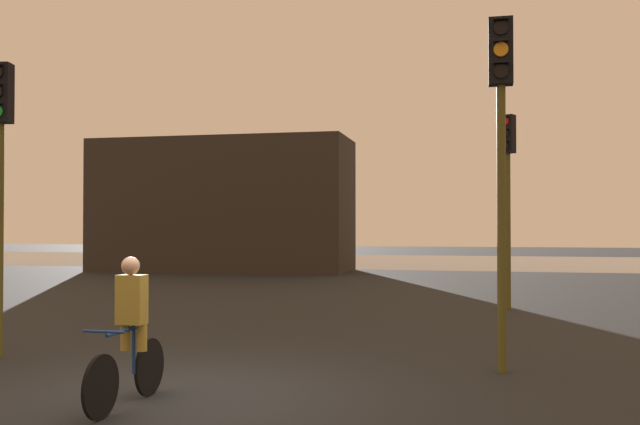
% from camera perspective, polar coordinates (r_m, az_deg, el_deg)
% --- Properties ---
extents(ground_plane, '(120.00, 120.00, 0.00)m').
position_cam_1_polar(ground_plane, '(8.59, -10.77, -14.22)').
color(ground_plane, black).
extents(water_strip, '(80.00, 16.00, 0.01)m').
position_cam_1_polar(water_strip, '(39.50, 7.58, -3.89)').
color(water_strip, slate).
rests_on(water_strip, ground).
extents(distant_building, '(11.04, 4.00, 5.67)m').
position_cam_1_polar(distant_building, '(31.23, -7.79, 0.56)').
color(distant_building, '#2D2823').
rests_on(distant_building, ground).
extents(traffic_light_near_left, '(0.36, 0.38, 4.40)m').
position_cam_1_polar(traffic_light_near_left, '(11.71, -24.24, 4.42)').
color(traffic_light_near_left, '#4C4719').
rests_on(traffic_light_near_left, ground).
extents(traffic_light_near_right, '(0.32, 0.34, 4.75)m').
position_cam_1_polar(traffic_light_near_right, '(9.93, 14.29, 6.65)').
color(traffic_light_near_right, '#4C4719').
rests_on(traffic_light_near_right, ground).
extents(traffic_light_far_right, '(0.40, 0.42, 4.56)m').
position_cam_1_polar(traffic_light_far_right, '(17.29, 14.78, 2.97)').
color(traffic_light_far_right, '#4C4719').
rests_on(traffic_light_far_right, ground).
extents(cyclist, '(0.46, 1.71, 1.62)m').
position_cam_1_polar(cyclist, '(8.13, -14.97, -9.08)').
color(cyclist, black).
rests_on(cyclist, ground).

